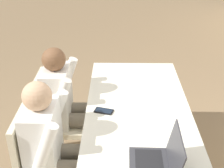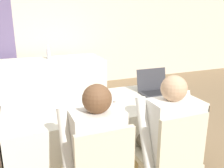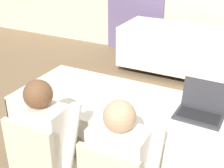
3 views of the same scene
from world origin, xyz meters
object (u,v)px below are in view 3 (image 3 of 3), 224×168
person_checkered_shirt (50,138)px  person_white_shirt (124,163)px  laptop (201,110)px  cell_phone (107,115)px  chair_near_left (44,163)px  water_bottle (186,19)px

person_checkered_shirt → person_white_shirt: same height
laptop → cell_phone: (-0.64, -0.35, -0.04)m
laptop → person_checkered_shirt: 1.17m
cell_phone → chair_near_left: 0.59m
chair_near_left → person_white_shirt: person_white_shirt is taller
cell_phone → water_bottle: 2.80m
cell_phone → person_checkered_shirt: 0.46m
cell_phone → person_checkered_shirt: person_checkered_shirt is taller
chair_near_left → laptop: bearing=-139.6°
water_bottle → person_checkered_shirt: bearing=-92.4°
laptop → person_white_shirt: (-0.33, -0.69, -0.13)m
cell_phone → water_bottle: bearing=109.4°
person_white_shirt → cell_phone: bearing=-48.2°
person_checkered_shirt → laptop: bearing=-143.4°
laptop → water_bottle: (-0.80, 2.45, 0.07)m
cell_phone → person_white_shirt: bearing=-32.1°
laptop → person_white_shirt: 0.78m
laptop → water_bottle: bearing=109.5°
chair_near_left → person_checkered_shirt: 0.19m
water_bottle → chair_near_left: bearing=-92.4°
water_bottle → chair_near_left: 3.27m
water_bottle → laptop: bearing=-71.9°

